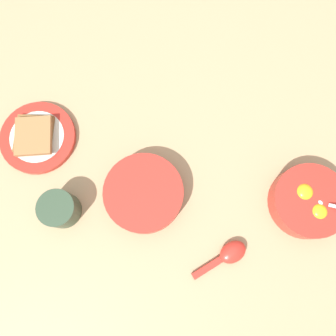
# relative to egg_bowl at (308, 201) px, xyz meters

# --- Properties ---
(ground_plane) EXTENTS (3.00, 3.00, 0.00)m
(ground_plane) POSITION_rel_egg_bowl_xyz_m (-0.26, -0.19, -0.03)
(ground_plane) COLOR tan
(egg_bowl) EXTENTS (0.16, 0.16, 0.08)m
(egg_bowl) POSITION_rel_egg_bowl_xyz_m (0.00, 0.00, 0.00)
(egg_bowl) COLOR red
(egg_bowl) RESTS_ON ground_plane
(toast_plate) EXTENTS (0.18, 0.18, 0.02)m
(toast_plate) POSITION_rel_egg_bowl_xyz_m (-0.51, -0.39, -0.02)
(toast_plate) COLOR red
(toast_plate) RESTS_ON ground_plane
(toast_sandwich) EXTENTS (0.13, 0.12, 0.02)m
(toast_sandwich) POSITION_rel_egg_bowl_xyz_m (-0.51, -0.40, -0.00)
(toast_sandwich) COLOR brown
(toast_sandwich) RESTS_ON toast_plate
(soup_spoon) EXTENTS (0.05, 0.14, 0.03)m
(soup_spoon) POSITION_rel_egg_bowl_xyz_m (-0.02, -0.21, -0.02)
(soup_spoon) COLOR red
(soup_spoon) RESTS_ON ground_plane
(congee_bowl) EXTENTS (0.18, 0.18, 0.05)m
(congee_bowl) POSITION_rel_egg_bowl_xyz_m (-0.24, -0.28, 0.00)
(congee_bowl) COLOR red
(congee_bowl) RESTS_ON ground_plane
(drinking_cup) EXTENTS (0.08, 0.08, 0.07)m
(drinking_cup) POSITION_rel_egg_bowl_xyz_m (-0.33, -0.44, 0.01)
(drinking_cup) COLOR #334733
(drinking_cup) RESTS_ON ground_plane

